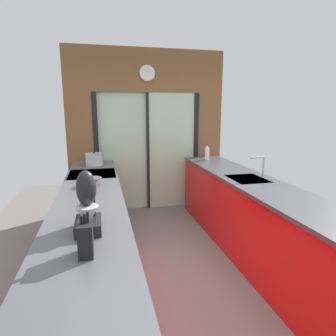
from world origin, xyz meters
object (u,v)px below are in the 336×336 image
at_px(knife_block, 86,239).
at_px(stand_mixer, 87,208).
at_px(soap_bottle, 207,153).
at_px(oven_range, 94,208).
at_px(mixing_bowl, 92,182).
at_px(stock_pot, 94,159).

distance_m(knife_block, stand_mixer, 0.34).
xyz_separation_m(knife_block, soap_bottle, (1.78, 2.76, 0.01)).
xyz_separation_m(oven_range, stand_mixer, (0.02, -1.79, 0.63)).
bearing_deg(mixing_bowl, stock_pot, 90.00).
height_order(mixing_bowl, knife_block, knife_block).
relative_size(mixing_bowl, knife_block, 0.79).
xyz_separation_m(mixing_bowl, knife_block, (0.00, -1.52, 0.05)).
distance_m(mixing_bowl, stand_mixer, 1.19).
relative_size(mixing_bowl, stock_pot, 0.80).
xyz_separation_m(oven_range, knife_block, (0.02, -2.13, 0.56)).
distance_m(knife_block, stock_pot, 2.70).
relative_size(oven_range, mixing_bowl, 4.58).
xyz_separation_m(mixing_bowl, stand_mixer, (0.00, -1.18, 0.11)).
xyz_separation_m(knife_block, stock_pot, (-0.00, 2.70, -0.01)).
xyz_separation_m(mixing_bowl, stock_pot, (0.00, 1.18, 0.04)).
height_order(stand_mixer, soap_bottle, stand_mixer).
bearing_deg(mixing_bowl, oven_range, 91.73).
relative_size(stand_mixer, soap_bottle, 1.70).
relative_size(knife_block, stock_pot, 1.01).
bearing_deg(soap_bottle, oven_range, -160.64).
height_order(stand_mixer, stock_pot, stand_mixer).
bearing_deg(mixing_bowl, knife_block, -90.00).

